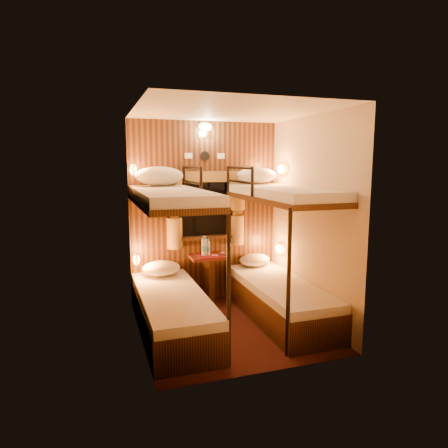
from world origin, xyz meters
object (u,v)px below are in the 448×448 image
object	(u,v)px
bottle_left	(204,247)
bottle_right	(208,248)
table	(209,273)
bunk_left	(172,283)
bunk_right	(279,273)

from	to	relation	value
bottle_left	bottle_right	world-z (taller)	bottle_left
table	bottle_right	bearing A→B (deg)	169.23
table	bunk_left	bearing A→B (deg)	-129.67
bunk_right	table	xyz separation A→B (m)	(-0.65, 0.78, -0.14)
bunk_left	table	distance (m)	1.02
bottle_left	bunk_right	bearing A→B (deg)	-47.63
table	bottle_right	xyz separation A→B (m)	(-0.01, 0.00, 0.33)
bunk_left	bottle_left	xyz separation A→B (m)	(0.58, 0.78, 0.20)
bunk_left	bunk_right	bearing A→B (deg)	0.00
bottle_left	table	bearing A→B (deg)	-0.62
bunk_left	bunk_right	xyz separation A→B (m)	(1.30, 0.00, 0.00)
bunk_left	bottle_left	distance (m)	1.00
bunk_left	table	xyz separation A→B (m)	(0.65, 0.78, -0.14)
bottle_left	bottle_right	bearing A→B (deg)	2.33
bottle_left	bottle_right	distance (m)	0.05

